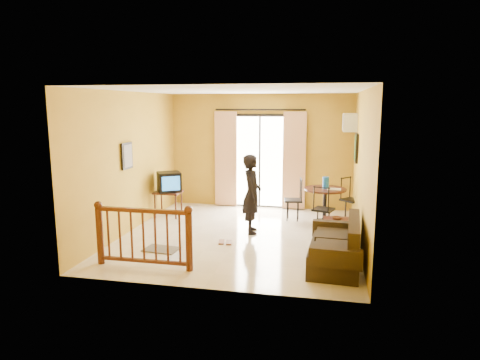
% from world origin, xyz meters
% --- Properties ---
extents(ground, '(5.00, 5.00, 0.00)m').
position_xyz_m(ground, '(0.00, 0.00, 0.00)').
color(ground, beige).
rests_on(ground, ground).
extents(room_shell, '(5.00, 5.00, 5.00)m').
position_xyz_m(room_shell, '(0.00, 0.00, 1.70)').
color(room_shell, white).
rests_on(room_shell, ground).
extents(balcony_door, '(2.25, 0.14, 2.46)m').
position_xyz_m(balcony_door, '(0.00, 2.43, 1.19)').
color(balcony_door, black).
rests_on(balcony_door, ground).
extents(tv_table, '(0.59, 0.49, 0.59)m').
position_xyz_m(tv_table, '(-1.90, 1.11, 0.51)').
color(tv_table, black).
rests_on(tv_table, ground).
extents(television, '(0.65, 0.64, 0.45)m').
position_xyz_m(television, '(-1.87, 1.11, 0.81)').
color(television, black).
rests_on(television, tv_table).
extents(picture_left, '(0.05, 0.42, 0.52)m').
position_xyz_m(picture_left, '(-2.22, -0.20, 1.55)').
color(picture_left, black).
rests_on(picture_left, room_shell).
extents(dining_table, '(0.90, 0.90, 0.75)m').
position_xyz_m(dining_table, '(1.61, 1.35, 0.60)').
color(dining_table, black).
rests_on(dining_table, ground).
extents(water_jug, '(0.14, 0.14, 0.26)m').
position_xyz_m(water_jug, '(1.62, 1.33, 0.88)').
color(water_jug, blue).
rests_on(water_jug, dining_table).
extents(serving_tray, '(0.29, 0.19, 0.02)m').
position_xyz_m(serving_tray, '(1.80, 1.25, 0.76)').
color(serving_tray, white).
rests_on(serving_tray, dining_table).
extents(dining_chairs, '(1.78, 1.53, 0.95)m').
position_xyz_m(dining_chairs, '(1.57, 1.24, 0.00)').
color(dining_chairs, black).
rests_on(dining_chairs, ground).
extents(air_conditioner, '(0.31, 0.60, 0.40)m').
position_xyz_m(air_conditioner, '(2.09, 1.95, 2.15)').
color(air_conditioner, silver).
rests_on(air_conditioner, room_shell).
extents(botanical_print, '(0.05, 0.50, 0.60)m').
position_xyz_m(botanical_print, '(2.22, 1.30, 1.65)').
color(botanical_print, black).
rests_on(botanical_print, room_shell).
extents(coffee_table, '(0.50, 0.90, 0.40)m').
position_xyz_m(coffee_table, '(1.85, -0.07, 0.27)').
color(coffee_table, black).
rests_on(coffee_table, ground).
extents(bowl, '(0.20, 0.20, 0.06)m').
position_xyz_m(bowl, '(1.85, 0.10, 0.43)').
color(bowl, brown).
rests_on(bowl, coffee_table).
extents(sofa, '(0.83, 1.65, 0.77)m').
position_xyz_m(sofa, '(1.85, -1.25, 0.29)').
color(sofa, black).
rests_on(sofa, ground).
extents(standing_person, '(0.51, 0.65, 1.58)m').
position_xyz_m(standing_person, '(0.19, 0.29, 0.79)').
color(standing_person, black).
rests_on(standing_person, ground).
extents(stair_balustrade, '(1.63, 0.13, 1.04)m').
position_xyz_m(stair_balustrade, '(-1.15, -1.90, 0.56)').
color(stair_balustrade, '#471E0F').
rests_on(stair_balustrade, ground).
extents(doormat, '(0.64, 0.47, 0.02)m').
position_xyz_m(doormat, '(-1.20, -1.09, 0.01)').
color(doormat, '#595447').
rests_on(doormat, ground).
extents(sandals, '(0.29, 0.26, 0.03)m').
position_xyz_m(sandals, '(-0.17, -0.49, 0.01)').
color(sandals, brown).
rests_on(sandals, ground).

